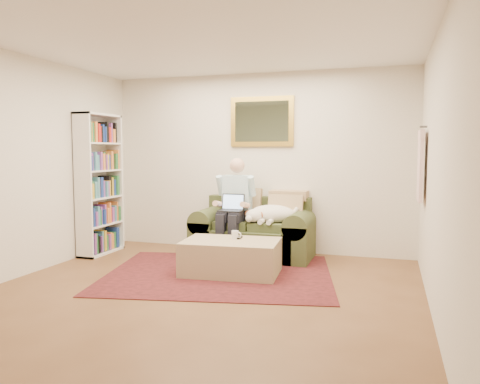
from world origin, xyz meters
The scene contains 12 objects.
room_shell centered at (0.00, 0.35, 1.30)m, with size 4.51×5.00×2.61m.
rug centered at (-0.06, 1.02, 0.01)m, with size 2.65×2.12×0.01m, color black.
sofa centered at (0.07, 2.05, 0.28)m, with size 1.64×0.83×0.98m.
seated_man centered at (-0.18, 1.90, 0.69)m, with size 0.54×0.77×1.38m, color #8CC6D8, non-canonical shape.
laptop centered at (-0.18, 1.84, 0.72)m, with size 0.32×0.25×0.23m.
sleeping_dog centered at (0.36, 1.97, 0.63)m, with size 0.67×0.42×0.25m, color white, non-canonical shape.
ottoman centered at (0.07, 1.07, 0.21)m, with size 1.13×0.72×0.41m, color tan.
coffee_mug centered at (0.09, 1.18, 0.46)m, with size 0.08×0.08×0.10m, color white.
tv_remote centered at (0.12, 1.22, 0.42)m, with size 0.05×0.15×0.02m, color black.
bookshelf centered at (-2.10, 1.60, 1.00)m, with size 0.28×0.80×2.00m, color white, non-canonical shape.
wall_mirror centered at (0.07, 2.47, 1.90)m, with size 0.94×0.04×0.72m.
hanging_shirt centered at (2.19, 1.60, 1.35)m, with size 0.06×0.52×0.90m, color #F3C8C8, non-canonical shape.
Camera 1 is at (1.86, -4.14, 1.48)m, focal length 35.00 mm.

